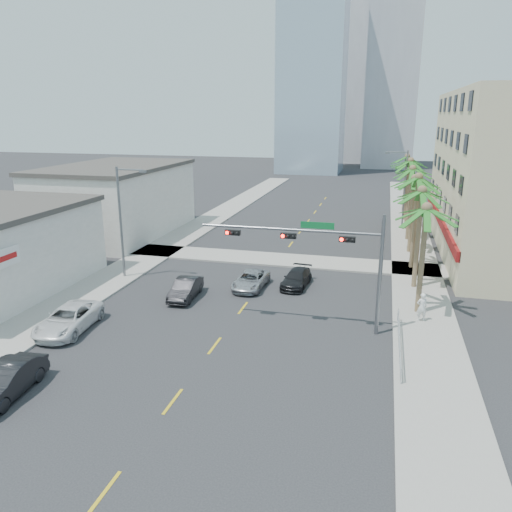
{
  "coord_description": "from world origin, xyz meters",
  "views": [
    {
      "loc": [
        8.85,
        -20.88,
        12.92
      ],
      "look_at": [
        0.67,
        11.04,
        3.5
      ],
      "focal_mm": 35.0,
      "sensor_mm": 36.0,
      "label": 1
    }
  ],
  "objects_px": {
    "car_parked_mid": "(6,381)",
    "car_lane_right": "(296,278)",
    "car_lane_center": "(251,280)",
    "traffic_signal_mast": "(326,250)",
    "car_lane_left": "(186,289)",
    "car_parked_far": "(69,319)",
    "pedestrian": "(422,307)"
  },
  "relations": [
    {
      "from": "traffic_signal_mast",
      "to": "car_lane_right",
      "type": "relative_size",
      "value": 2.55
    },
    {
      "from": "car_lane_left",
      "to": "car_lane_right",
      "type": "xyz_separation_m",
      "value": [
        7.35,
        4.55,
        -0.08
      ]
    },
    {
      "from": "car_lane_left",
      "to": "car_lane_center",
      "type": "bearing_deg",
      "value": 35.19
    },
    {
      "from": "car_parked_far",
      "to": "car_lane_right",
      "type": "height_order",
      "value": "car_parked_far"
    },
    {
      "from": "car_parked_far",
      "to": "car_lane_left",
      "type": "bearing_deg",
      "value": 50.6
    },
    {
      "from": "car_lane_right",
      "to": "pedestrian",
      "type": "distance_m",
      "value": 10.26
    },
    {
      "from": "car_lane_center",
      "to": "car_lane_right",
      "type": "xyz_separation_m",
      "value": [
        3.32,
        1.3,
        -0.01
      ]
    },
    {
      "from": "car_parked_far",
      "to": "pedestrian",
      "type": "xyz_separation_m",
      "value": [
        21.13,
        6.62,
        0.33
      ]
    },
    {
      "from": "traffic_signal_mast",
      "to": "car_lane_right",
      "type": "xyz_separation_m",
      "value": [
        -3.01,
        7.46,
        -4.43
      ]
    },
    {
      "from": "car_lane_center",
      "to": "pedestrian",
      "type": "height_order",
      "value": "pedestrian"
    },
    {
      "from": "traffic_signal_mast",
      "to": "car_parked_far",
      "type": "height_order",
      "value": "traffic_signal_mast"
    },
    {
      "from": "car_parked_mid",
      "to": "pedestrian",
      "type": "height_order",
      "value": "pedestrian"
    },
    {
      "from": "car_lane_left",
      "to": "car_parked_mid",
      "type": "bearing_deg",
      "value": -106.47
    },
    {
      "from": "car_parked_mid",
      "to": "car_lane_right",
      "type": "distance_m",
      "value": 21.64
    },
    {
      "from": "car_parked_far",
      "to": "traffic_signal_mast",
      "type": "bearing_deg",
      "value": 10.27
    },
    {
      "from": "car_parked_mid",
      "to": "car_lane_right",
      "type": "bearing_deg",
      "value": 55.58
    },
    {
      "from": "car_parked_far",
      "to": "car_lane_center",
      "type": "xyz_separation_m",
      "value": [
        8.86,
        10.33,
        -0.11
      ]
    },
    {
      "from": "car_lane_left",
      "to": "pedestrian",
      "type": "height_order",
      "value": "pedestrian"
    },
    {
      "from": "traffic_signal_mast",
      "to": "car_parked_mid",
      "type": "xyz_separation_m",
      "value": [
        -13.58,
        -11.42,
        -4.29
      ]
    },
    {
      "from": "car_lane_center",
      "to": "car_parked_mid",
      "type": "bearing_deg",
      "value": -110.44
    },
    {
      "from": "car_parked_mid",
      "to": "car_lane_center",
      "type": "height_order",
      "value": "car_parked_mid"
    },
    {
      "from": "car_parked_mid",
      "to": "car_lane_left",
      "type": "height_order",
      "value": "car_parked_mid"
    },
    {
      "from": "car_parked_mid",
      "to": "car_lane_right",
      "type": "xyz_separation_m",
      "value": [
        10.58,
        18.88,
        -0.14
      ]
    },
    {
      "from": "traffic_signal_mast",
      "to": "car_lane_center",
      "type": "xyz_separation_m",
      "value": [
        -6.33,
        6.16,
        -4.42
      ]
    },
    {
      "from": "traffic_signal_mast",
      "to": "car_lane_right",
      "type": "bearing_deg",
      "value": 111.95
    },
    {
      "from": "traffic_signal_mast",
      "to": "car_parked_far",
      "type": "xyz_separation_m",
      "value": [
        -15.18,
        -4.17,
        -4.31
      ]
    },
    {
      "from": "car_lane_right",
      "to": "car_lane_left",
      "type": "bearing_deg",
      "value": -144.03
    },
    {
      "from": "traffic_signal_mast",
      "to": "car_lane_right",
      "type": "distance_m",
      "value": 9.18
    },
    {
      "from": "car_parked_far",
      "to": "pedestrian",
      "type": "distance_m",
      "value": 22.14
    },
    {
      "from": "car_lane_left",
      "to": "car_lane_right",
      "type": "relative_size",
      "value": 0.99
    },
    {
      "from": "car_parked_mid",
      "to": "pedestrian",
      "type": "relative_size",
      "value": 2.51
    },
    {
      "from": "traffic_signal_mast",
      "to": "car_parked_mid",
      "type": "height_order",
      "value": "traffic_signal_mast"
    }
  ]
}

